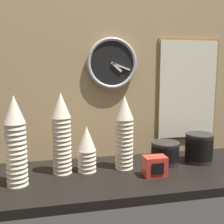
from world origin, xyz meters
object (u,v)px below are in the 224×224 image
(cup_stack_left, at_px, (16,141))
(bowl_stack_far_right, at_px, (199,147))
(menu_board, at_px, (188,90))
(napkin_dispenser, at_px, (155,166))
(cup_stack_center_left, at_px, (62,133))
(cup_stack_center_right, at_px, (124,132))
(wall_clock, at_px, (112,63))
(cup_stack_center, at_px, (87,149))
(bowl_stack_right, at_px, (165,152))

(cup_stack_left, relative_size, bowl_stack_far_right, 2.48)
(cup_stack_left, height_order, menu_board, menu_board)
(bowl_stack_far_right, bearing_deg, napkin_dispenser, -156.39)
(cup_stack_left, height_order, bowl_stack_far_right, cup_stack_left)
(napkin_dispenser, bearing_deg, menu_board, 45.35)
(cup_stack_left, xyz_separation_m, cup_stack_center_left, (0.20, 0.10, 0.00))
(bowl_stack_far_right, bearing_deg, cup_stack_center_right, 179.76)
(bowl_stack_far_right, relative_size, napkin_dispenser, 1.49)
(cup_stack_center_right, relative_size, bowl_stack_far_right, 2.35)
(napkin_dispenser, bearing_deg, cup_stack_center_right, 130.10)
(cup_stack_center_right, xyz_separation_m, menu_board, (0.44, 0.20, 0.19))
(bowl_stack_far_right, height_order, wall_clock, wall_clock)
(cup_stack_left, height_order, wall_clock, wall_clock)
(cup_stack_left, distance_m, menu_board, 1.00)
(cup_stack_center, height_order, wall_clock, wall_clock)
(cup_stack_center, bearing_deg, wall_clock, 48.48)
(bowl_stack_right, bearing_deg, wall_clock, 144.57)
(cup_stack_center, height_order, menu_board, menu_board)
(cup_stack_center_right, distance_m, menu_board, 0.51)
(cup_stack_center_right, xyz_separation_m, napkin_dispenser, (0.11, -0.13, -0.14))
(wall_clock, xyz_separation_m, menu_board, (0.46, 0.01, -0.15))
(cup_stack_left, bearing_deg, wall_clock, 30.81)
(cup_stack_center_right, height_order, bowl_stack_right, cup_stack_center_right)
(cup_stack_center_right, distance_m, bowl_stack_right, 0.26)
(napkin_dispenser, bearing_deg, bowl_stack_right, 52.03)
(bowl_stack_far_right, height_order, menu_board, menu_board)
(wall_clock, bearing_deg, cup_stack_center, -131.52)
(bowl_stack_right, height_order, napkin_dispenser, bowl_stack_right)
(bowl_stack_right, bearing_deg, napkin_dispenser, -127.97)
(cup_stack_center, xyz_separation_m, bowl_stack_far_right, (0.60, 0.00, -0.03))
(cup_stack_center_left, distance_m, wall_clock, 0.47)
(wall_clock, distance_m, menu_board, 0.48)
(bowl_stack_far_right, distance_m, napkin_dispenser, 0.33)
(cup_stack_center_left, bearing_deg, wall_clock, 33.07)
(cup_stack_center_right, height_order, napkin_dispenser, cup_stack_center_right)
(cup_stack_center_right, relative_size, menu_board, 0.62)
(cup_stack_center_left, height_order, napkin_dispenser, cup_stack_center_left)
(cup_stack_center, relative_size, cup_stack_center_right, 0.61)
(cup_stack_center, bearing_deg, cup_stack_left, -162.87)
(wall_clock, relative_size, napkin_dispenser, 2.64)
(menu_board, relative_size, napkin_dispenser, 5.62)
(cup_stack_center, relative_size, napkin_dispenser, 2.13)
(bowl_stack_far_right, height_order, napkin_dispenser, bowl_stack_far_right)
(bowl_stack_far_right, relative_size, menu_board, 0.27)
(cup_stack_center, xyz_separation_m, cup_stack_center_left, (-0.12, 0.00, 0.08))
(cup_stack_left, distance_m, bowl_stack_far_right, 0.92)
(bowl_stack_far_right, bearing_deg, cup_stack_center_left, 179.80)
(cup_stack_center_right, xyz_separation_m, cup_stack_center_left, (-0.31, 0.00, 0.01))
(bowl_stack_right, bearing_deg, menu_board, 40.93)
(bowl_stack_far_right, height_order, bowl_stack_right, bowl_stack_far_right)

